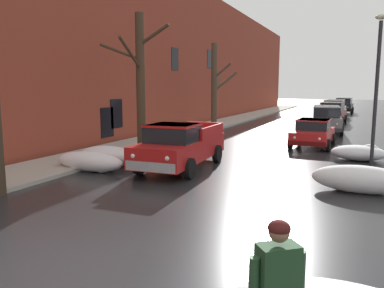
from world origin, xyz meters
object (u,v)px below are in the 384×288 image
(suv_black_at_far_intersection, at_px, (344,105))
(pedestrian_with_coffee, at_px, (277,288))
(bare_tree_second_along_sidewalk, at_px, (140,81))
(suv_grey_parked_kerbside_mid, at_px, (326,118))
(street_lamp_post, at_px, (377,83))
(suv_maroon_parked_far_down_block, at_px, (332,112))
(pickup_truck_red_approaching_near_lane, at_px, (180,146))
(bare_tree_mid_block, at_px, (215,87))
(sedan_red_parked_kerbside_close, at_px, (313,132))
(suv_silver_queued_behind_truck, at_px, (334,108))

(suv_black_at_far_intersection, xyz_separation_m, pedestrian_with_coffee, (1.16, -45.24, 0.05))
(bare_tree_second_along_sidewalk, bearing_deg, suv_grey_parked_kerbside_mid, 59.36)
(street_lamp_post, bearing_deg, suv_grey_parked_kerbside_mid, 103.71)
(suv_maroon_parked_far_down_block, relative_size, street_lamp_post, 0.76)
(pickup_truck_red_approaching_near_lane, xyz_separation_m, street_lamp_post, (6.71, 3.64, 2.37))
(bare_tree_mid_block, bearing_deg, sedan_red_parked_kerbside_close, -31.16)
(suv_grey_parked_kerbside_mid, bearing_deg, suv_silver_queued_behind_truck, 91.36)
(suv_silver_queued_behind_truck, relative_size, pedestrian_with_coffee, 2.63)
(bare_tree_second_along_sidewalk, bearing_deg, bare_tree_mid_block, 89.78)
(bare_tree_mid_block, bearing_deg, pickup_truck_red_approaching_near_lane, -75.71)
(pickup_truck_red_approaching_near_lane, height_order, street_lamp_post, street_lamp_post)
(suv_black_at_far_intersection, relative_size, pedestrian_with_coffee, 2.61)
(suv_black_at_far_intersection, relative_size, street_lamp_post, 0.79)
(bare_tree_second_along_sidewalk, xyz_separation_m, suv_black_at_far_intersection, (7.45, 33.74, -2.37))
(bare_tree_second_along_sidewalk, height_order, pedestrian_with_coffee, bare_tree_second_along_sidewalk)
(pickup_truck_red_approaching_near_lane, relative_size, sedan_red_parked_kerbside_close, 1.32)
(bare_tree_mid_block, xyz_separation_m, street_lamp_post, (9.77, -8.36, 0.18))
(sedan_red_parked_kerbside_close, distance_m, suv_grey_parked_kerbside_mid, 6.68)
(sedan_red_parked_kerbside_close, height_order, suv_black_at_far_intersection, suv_black_at_far_intersection)
(suv_grey_parked_kerbside_mid, distance_m, suv_maroon_parked_far_down_block, 7.24)
(sedan_red_parked_kerbside_close, xyz_separation_m, pedestrian_with_coffee, (1.52, -16.94, 0.28))
(sedan_red_parked_kerbside_close, bearing_deg, suv_maroon_parked_far_down_block, 89.98)
(sedan_red_parked_kerbside_close, relative_size, suv_silver_queued_behind_truck, 0.87)
(pickup_truck_red_approaching_near_lane, distance_m, street_lamp_post, 7.99)
(bare_tree_mid_block, bearing_deg, suv_maroon_parked_far_down_block, 53.79)
(sedan_red_parked_kerbside_close, relative_size, suv_maroon_parked_far_down_block, 0.92)
(suv_grey_parked_kerbside_mid, xyz_separation_m, suv_silver_queued_behind_truck, (-0.33, 13.97, -0.00))
(bare_tree_mid_block, bearing_deg, pedestrian_with_coffee, -67.98)
(suv_grey_parked_kerbside_mid, height_order, suv_maroon_parked_far_down_block, same)
(suv_maroon_parked_far_down_block, relative_size, pedestrian_with_coffee, 2.50)
(bare_tree_second_along_sidewalk, relative_size, suv_grey_parked_kerbside_mid, 1.31)
(bare_tree_second_along_sidewalk, xyz_separation_m, bare_tree_mid_block, (0.04, 9.71, -0.28))
(bare_tree_second_along_sidewalk, relative_size, pickup_truck_red_approaching_near_lane, 1.20)
(suv_silver_queued_behind_truck, bearing_deg, suv_maroon_parked_far_down_block, -87.81)
(street_lamp_post, bearing_deg, bare_tree_second_along_sidewalk, -172.15)
(sedan_red_parked_kerbside_close, height_order, suv_maroon_parked_far_down_block, suv_maroon_parked_far_down_block)
(suv_maroon_parked_far_down_block, relative_size, suv_black_at_far_intersection, 0.96)
(sedan_red_parked_kerbside_close, xyz_separation_m, suv_silver_queued_behind_truck, (-0.25, 20.65, 0.24))
(suv_black_at_far_intersection, xyz_separation_m, street_lamp_post, (2.35, -32.39, 2.27))
(bare_tree_second_along_sidewalk, relative_size, bare_tree_mid_block, 1.06)
(bare_tree_second_along_sidewalk, height_order, sedan_red_parked_kerbside_close, bare_tree_second_along_sidewalk)
(pickup_truck_red_approaching_near_lane, height_order, suv_grey_parked_kerbside_mid, suv_grey_parked_kerbside_mid)
(bare_tree_mid_block, relative_size, suv_maroon_parked_far_down_block, 1.37)
(pedestrian_with_coffee, bearing_deg, suv_maroon_parked_far_down_block, 92.81)
(suv_black_at_far_intersection, distance_m, pedestrian_with_coffee, 45.25)
(suv_maroon_parked_far_down_block, distance_m, suv_black_at_far_intersection, 14.39)
(suv_silver_queued_behind_truck, height_order, pedestrian_with_coffee, suv_silver_queued_behind_truck)
(sedan_red_parked_kerbside_close, bearing_deg, suv_silver_queued_behind_truck, 90.70)
(pedestrian_with_coffee, height_order, street_lamp_post, street_lamp_post)
(pickup_truck_red_approaching_near_lane, relative_size, street_lamp_post, 0.92)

